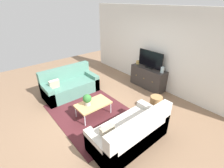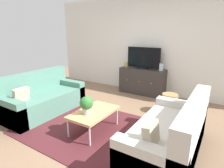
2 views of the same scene
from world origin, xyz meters
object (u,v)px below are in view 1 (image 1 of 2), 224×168
(mantel_clock, at_px, (138,62))
(wicker_basket, at_px, (156,103))
(couch_left_side, at_px, (69,85))
(couch_right_side, at_px, (131,134))
(potted_plant, at_px, (87,99))
(tv_console, at_px, (148,78))
(coffee_table, at_px, (93,104))
(flat_screen_tv, at_px, (150,60))
(glass_vase, at_px, (162,70))

(mantel_clock, bearing_deg, wicker_basket, -30.30)
(couch_left_side, height_order, couch_right_side, same)
(couch_left_side, height_order, wicker_basket, couch_left_side)
(potted_plant, distance_m, tv_console, 2.59)
(mantel_clock, bearing_deg, couch_right_side, -49.70)
(coffee_table, relative_size, wicker_basket, 2.12)
(coffee_table, height_order, tv_console, tv_console)
(potted_plant, height_order, flat_screen_tv, flat_screen_tv)
(couch_left_side, distance_m, glass_vase, 3.09)
(couch_right_side, bearing_deg, wicker_basket, 106.95)
(potted_plant, bearing_deg, tv_console, 91.91)
(wicker_basket, bearing_deg, mantel_clock, 149.70)
(couch_right_side, xyz_separation_m, coffee_table, (-1.37, -0.06, 0.06))
(couch_right_side, relative_size, tv_console, 1.36)
(couch_left_side, height_order, tv_console, couch_left_side)
(couch_left_side, height_order, potted_plant, couch_left_side)
(couch_left_side, bearing_deg, mantel_clock, 70.07)
(couch_right_side, height_order, wicker_basket, couch_right_side)
(wicker_basket, bearing_deg, flat_screen_tv, 138.13)
(mantel_clock, bearing_deg, couch_left_side, -109.93)
(couch_right_side, height_order, mantel_clock, couch_right_side)
(tv_console, height_order, flat_screen_tv, flat_screen_tv)
(wicker_basket, bearing_deg, couch_right_side, -73.05)
(coffee_table, distance_m, wicker_basket, 1.78)
(glass_vase, bearing_deg, mantel_clock, 180.00)
(potted_plant, relative_size, mantel_clock, 2.39)
(glass_vase, bearing_deg, tv_console, -180.00)
(tv_console, distance_m, flat_screen_tv, 0.66)
(couch_left_side, bearing_deg, couch_right_side, 0.00)
(glass_vase, relative_size, mantel_clock, 1.51)
(couch_left_side, distance_m, tv_console, 2.75)
(tv_console, bearing_deg, couch_right_side, -57.89)
(potted_plant, bearing_deg, couch_right_side, 8.35)
(tv_console, bearing_deg, flat_screen_tv, 90.00)
(couch_left_side, height_order, flat_screen_tv, flat_screen_tv)
(wicker_basket, bearing_deg, potted_plant, -119.99)
(tv_console, xyz_separation_m, mantel_clock, (-0.52, 0.00, 0.43))
(couch_right_side, bearing_deg, flat_screen_tv, 121.89)
(couch_left_side, relative_size, coffee_table, 1.92)
(couch_left_side, relative_size, couch_right_side, 1.00)
(tv_console, distance_m, wicker_basket, 1.40)
(potted_plant, relative_size, flat_screen_tv, 0.32)
(potted_plant, bearing_deg, glass_vase, 80.37)
(potted_plant, relative_size, glass_vase, 1.58)
(coffee_table, bearing_deg, couch_left_side, 177.76)
(coffee_table, bearing_deg, wicker_basket, 58.66)
(flat_screen_tv, xyz_separation_m, wicker_basket, (1.05, -0.94, -0.81))
(potted_plant, distance_m, glass_vase, 2.63)
(coffee_table, height_order, flat_screen_tv, flat_screen_tv)
(couch_left_side, xyz_separation_m, couch_right_side, (2.87, 0.00, 0.00))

